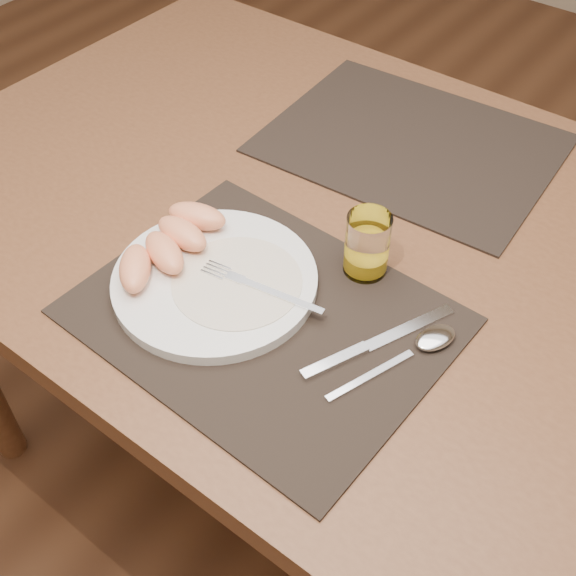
# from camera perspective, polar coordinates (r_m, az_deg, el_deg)

# --- Properties ---
(ground) EXTENTS (5.00, 5.00, 0.00)m
(ground) POSITION_cam_1_polar(r_m,az_deg,el_deg) (1.65, 3.26, -14.92)
(ground) COLOR #56321D
(ground) RESTS_ON ground
(table) EXTENTS (1.40, 0.90, 0.75)m
(table) POSITION_cam_1_polar(r_m,az_deg,el_deg) (1.11, 4.68, 1.98)
(table) COLOR brown
(table) RESTS_ON ground
(placemat_near) EXTENTS (0.46, 0.36, 0.00)m
(placemat_near) POSITION_cam_1_polar(r_m,az_deg,el_deg) (0.92, -1.96, -2.18)
(placemat_near) COLOR black
(placemat_near) RESTS_ON table
(placemat_far) EXTENTS (0.47, 0.38, 0.00)m
(placemat_far) POSITION_cam_1_polar(r_m,az_deg,el_deg) (1.22, 9.67, 11.19)
(placemat_far) COLOR black
(placemat_far) RESTS_ON table
(plate) EXTENTS (0.27, 0.27, 0.02)m
(plate) POSITION_cam_1_polar(r_m,az_deg,el_deg) (0.95, -5.79, 0.59)
(plate) COLOR white
(plate) RESTS_ON placemat_near
(plate_dressing) EXTENTS (0.17, 0.17, 0.00)m
(plate_dressing) POSITION_cam_1_polar(r_m,az_deg,el_deg) (0.94, -4.05, 0.52)
(plate_dressing) COLOR white
(plate_dressing) RESTS_ON plate
(fork) EXTENTS (0.18, 0.04, 0.00)m
(fork) POSITION_cam_1_polar(r_m,az_deg,el_deg) (0.93, -2.89, 0.30)
(fork) COLOR silver
(fork) RESTS_ON plate
(knife) EXTENTS (0.10, 0.21, 0.01)m
(knife) POSITION_cam_1_polar(r_m,az_deg,el_deg) (0.88, 6.22, -4.65)
(knife) COLOR silver
(knife) RESTS_ON placemat_near
(spoon) EXTENTS (0.08, 0.19, 0.01)m
(spoon) POSITION_cam_1_polar(r_m,az_deg,el_deg) (0.89, 10.84, -4.30)
(spoon) COLOR silver
(spoon) RESTS_ON placemat_near
(juice_glass) EXTENTS (0.06, 0.06, 0.09)m
(juice_glass) POSITION_cam_1_polar(r_m,az_deg,el_deg) (0.95, 6.25, 3.25)
(juice_glass) COLOR white
(juice_glass) RESTS_ON placemat_near
(grapefruit_wedges) EXTENTS (0.11, 0.20, 0.03)m
(grapefruit_wedges) POSITION_cam_1_polar(r_m,az_deg,el_deg) (0.98, -9.28, 3.60)
(grapefruit_wedges) COLOR #FA9866
(grapefruit_wedges) RESTS_ON plate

